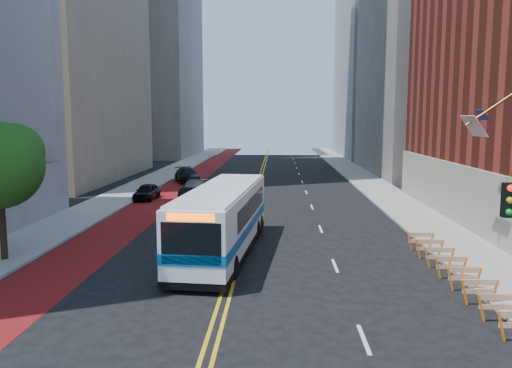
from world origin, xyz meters
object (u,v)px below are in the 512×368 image
at_px(transit_bus, 224,219).
at_px(car_a, 147,192).
at_px(car_c, 187,175).
at_px(car_b, 197,189).
at_px(street_tree, 0,162).

xyz_separation_m(transit_bus, car_a, (-8.56, 17.13, -1.14)).
xyz_separation_m(transit_bus, car_c, (-7.19, 29.01, -1.04)).
xyz_separation_m(car_a, car_b, (4.18, 1.27, 0.09)).
relative_size(street_tree, car_b, 1.42).
bearing_deg(car_c, transit_bus, -96.54).
height_order(transit_bus, car_a, transit_bus).
distance_m(car_b, car_c, 10.97).
bearing_deg(street_tree, car_a, 84.21).
bearing_deg(car_c, street_tree, -116.56).
height_order(car_a, car_c, car_c).
relative_size(street_tree, car_c, 1.25).
bearing_deg(car_b, car_c, 117.99).
bearing_deg(car_a, transit_bus, -60.97).
distance_m(transit_bus, car_a, 19.18).
relative_size(street_tree, transit_bus, 0.52).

